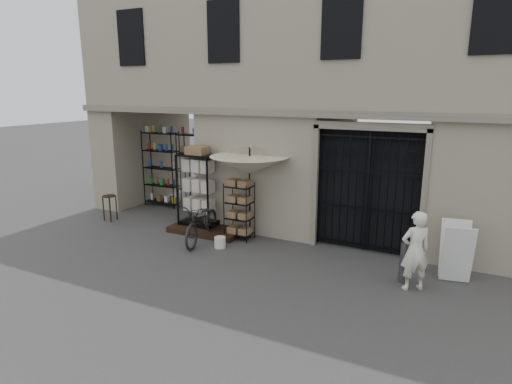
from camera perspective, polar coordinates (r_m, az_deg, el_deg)
The scene contains 15 objects.
ground at distance 9.39m, azimuth 0.53°, elevation -10.36°, with size 80.00×80.00×0.00m, color black.
main_building at distance 12.32m, azimuth 9.18°, elevation 16.61°, with size 14.00×4.00×9.00m, color gray.
shop_recess at distance 13.58m, azimuth -11.39°, elevation 3.50°, with size 3.00×1.70×3.00m, color black.
shop_shelving at distance 14.04m, azimuth -10.25°, elevation 2.84°, with size 2.70×0.50×2.50m, color black.
iron_gate at distance 10.45m, azimuth 14.82°, elevation 0.33°, with size 2.50×0.21×3.00m.
step_platform at distance 11.74m, azimuth -6.69°, elevation -5.08°, with size 2.00×0.90×0.15m, color black.
display_cabinet at distance 11.78m, azimuth -7.70°, elevation -0.21°, with size 1.05×0.74×2.12m.
wire_rack at distance 11.04m, azimuth -2.24°, elevation -2.66°, with size 0.78×0.69×1.49m.
market_umbrella at distance 10.79m, azimuth -0.86°, elevation 4.27°, with size 2.10×2.13×2.87m.
white_bucket at distance 10.64m, azimuth -4.82°, elevation -6.69°, with size 0.28×0.28×0.27m, color silver.
bicycle at distance 11.15m, azimuth -7.10°, elevation -6.52°, with size 0.69×1.04×1.98m, color black.
wooden_stool at distance 13.38m, azimuth -18.90°, elevation -1.93°, with size 0.44×0.44×0.77m.
steel_bollard at distance 9.17m, azimuth 19.08°, elevation -8.85°, with size 0.16×0.16×0.86m, color #505255.
shopkeeper at distance 9.11m, azimuth 20.05°, elevation -12.04°, with size 0.58×1.58×0.38m, color silver.
easel_sign at distance 9.57m, azimuth 25.15°, elevation -7.23°, with size 0.68×0.75×1.20m.
Camera 1 is at (3.78, -7.71, 3.80)m, focal length 30.00 mm.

